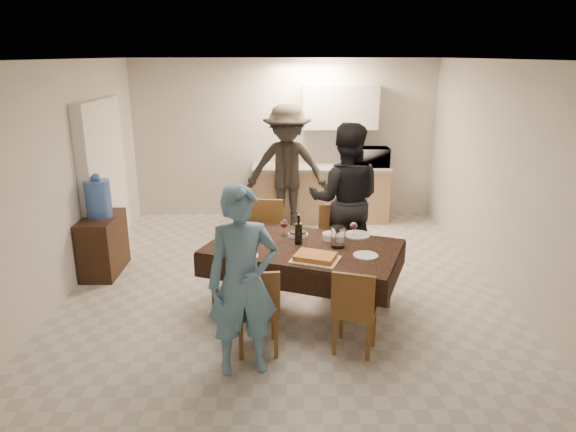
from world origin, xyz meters
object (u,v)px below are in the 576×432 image
console (103,245)px  water_jug (98,199)px  person_near (243,282)px  water_pitcher (338,237)px  microwave (372,157)px  dining_table (303,249)px  savoury_tart (315,257)px  person_kitchen (287,168)px  person_far (345,200)px  wine_bottle (299,229)px

console → water_jug: 0.60m
water_jug → person_near: 2.87m
water_pitcher → microwave: size_ratio=0.40×
dining_table → savoury_tart: size_ratio=4.97×
console → person_kitchen: person_kitchen is taller
water_jug → person_near: size_ratio=0.28×
savoury_tart → person_far: size_ratio=0.23×
person_kitchen → water_jug: bearing=-143.8°
dining_table → water_jug: 2.70m
water_pitcher → wine_bottle: bearing=166.0°
water_jug → person_near: (1.92, -2.12, -0.14)m
dining_table → microwave: bearing=90.1°
person_near → person_far: person_far is taller
person_far → person_kitchen: size_ratio=0.97×
water_jug → person_kitchen: size_ratio=0.23×
person_kitchen → console: bearing=-143.8°
dining_table → person_near: 1.19m
wine_bottle → person_far: bearing=59.0°
water_jug → person_kitchen: person_kitchen is taller
microwave → person_far: size_ratio=0.29×
water_jug → person_kitchen: (2.32, 1.70, 0.01)m
person_near → person_far: bearing=50.0°
water_pitcher → savoury_tart: bearing=-127.1°
microwave → dining_table: bearing=69.1°
console → person_far: bearing=-0.5°
console → person_near: 2.90m
water_jug → water_pitcher: water_jug is taller
dining_table → microwave: microwave is taller
person_near → dining_table: bearing=50.0°
dining_table → savoury_tart: 0.40m
wine_bottle → water_pitcher: size_ratio=1.45×
wine_bottle → savoury_tart: bearing=-70.8°
console → person_near: person_near is taller
person_kitchen → water_pitcher: bearing=-80.0°
console → person_near: size_ratio=0.48×
water_pitcher → savoury_tart: 0.42m
water_pitcher → savoury_tart: size_ratio=0.49×
person_far → person_near: bearing=70.6°
water_pitcher → person_near: person_near is taller
dining_table → water_pitcher: (0.35, -0.05, 0.15)m
console → microwave: microwave is taller
person_far → water_jug: bearing=7.8°
microwave → water_jug: bearing=30.1°
water_jug → person_far: 3.02m
person_far → person_kitchen: person_kitchen is taller
person_near → wine_bottle: bearing=53.2°
water_pitcher → savoury_tart: (-0.25, -0.33, -0.08)m
console → water_pitcher: bearing=-21.7°
person_near → person_kitchen: (0.40, 3.82, 0.14)m
savoury_tart → person_far: (0.45, 1.43, 0.16)m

